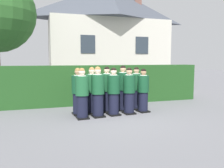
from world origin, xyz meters
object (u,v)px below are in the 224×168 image
Objects in this scene: student_front_row_4 at (143,91)px; student_front_row_3 at (129,92)px; student_rear_row_1 at (92,91)px; student_rear_row_4 at (136,89)px; student_front_row_2 at (114,93)px; student_rear_row_2 at (107,90)px; student_rear_row_3 at (123,89)px; student_front_row_0 at (82,95)px; student_rear_row_0 at (78,93)px; student_front_row_1 at (98,93)px.

student_front_row_3 is at bearing -169.38° from student_front_row_4.
student_rear_row_1 is 1.01× the size of student_rear_row_4.
student_front_row_2 reaches higher than student_front_row_3.
student_rear_row_2 is 0.98× the size of student_rear_row_3.
student_front_row_0 reaches higher than student_front_row_3.
student_rear_row_3 is at bearing 143.58° from student_front_row_4.
student_rear_row_0 is 0.51m from student_rear_row_1.
student_front_row_1 is 1.03× the size of student_front_row_3.
student_front_row_1 is 1.02× the size of student_front_row_2.
student_rear_row_1 is (0.47, 0.63, 0.00)m from student_front_row_0.
student_rear_row_3 is at bearing 2.30° from student_rear_row_2.
student_rear_row_4 is at bearing 9.12° from student_rear_row_3.
student_rear_row_4 is (2.26, 0.82, -0.01)m from student_front_row_0.
student_front_row_2 reaches higher than student_rear_row_4.
student_front_row_1 is 1.87m from student_rear_row_4.
student_rear_row_3 is at bearing 23.49° from student_front_row_0.
student_rear_row_4 is at bearing 5.58° from student_rear_row_2.
student_front_row_1 is 0.80m from student_rear_row_2.
student_rear_row_0 is at bearing 139.34° from student_front_row_1.
student_rear_row_3 is at bearing 4.44° from student_rear_row_1.
student_front_row_0 is 1.26m from student_rear_row_2.
student_rear_row_0 is at bearing -173.43° from student_rear_row_1.
student_rear_row_3 reaches higher than student_front_row_4.
student_front_row_2 is 0.99× the size of student_rear_row_1.
student_rear_row_4 is (1.71, 0.75, -0.03)m from student_front_row_1.
student_front_row_2 is at bearing 6.16° from student_front_row_1.
student_rear_row_4 is (0.58, 0.09, -0.03)m from student_rear_row_3.
student_front_row_0 is 0.55m from student_front_row_1.
student_front_row_2 is at bearing -133.46° from student_rear_row_3.
student_front_row_3 reaches higher than student_rear_row_4.
student_rear_row_3 reaches higher than student_rear_row_2.
student_rear_row_0 is at bearing 166.55° from student_front_row_3.
student_rear_row_2 is at bearing 161.02° from student_front_row_4.
student_rear_row_0 is at bearing -173.32° from student_rear_row_2.
student_front_row_4 is 0.77m from student_rear_row_3.
student_front_row_4 is (0.60, 0.11, -0.02)m from student_front_row_3.
student_front_row_4 is 0.98× the size of student_rear_row_0.
student_front_row_3 is 1.79m from student_rear_row_0.
student_rear_row_4 is at bearing 49.60° from student_front_row_3.
student_rear_row_4 is (1.14, 0.69, -0.01)m from student_front_row_2.
student_rear_row_2 reaches higher than student_rear_row_0.
student_rear_row_4 reaches higher than student_front_row_4.
student_rear_row_3 is (-0.62, 0.46, 0.05)m from student_front_row_4.
student_rear_row_2 is (0.57, 0.07, 0.00)m from student_rear_row_1.
student_front_row_2 reaches higher than student_front_row_4.
student_front_row_4 is (1.18, 0.14, -0.03)m from student_front_row_2.
student_rear_row_1 is at bearing 158.87° from student_front_row_3.
student_front_row_1 is 1.01× the size of student_rear_row_2.
student_front_row_2 is at bearing -20.90° from student_rear_row_0.
student_front_row_0 is at bearing -173.12° from student_front_row_2.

